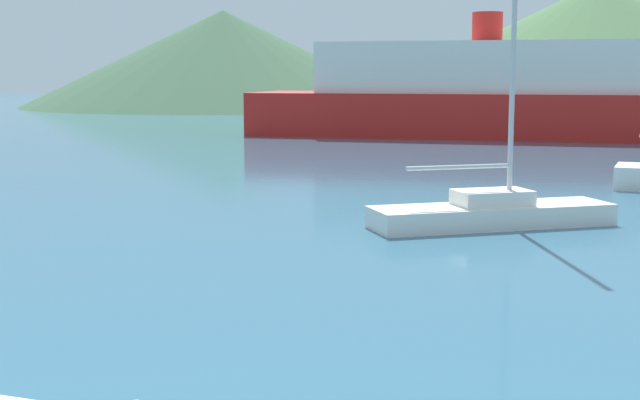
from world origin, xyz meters
name	(u,v)px	position (x,y,z in m)	size (l,w,h in m)	color
sailboat_inner	(492,208)	(1.79, 19.23, 0.42)	(5.41, 4.58, 9.02)	white
ferry_distant	(486,95)	(-3.70, 48.32, 2.27)	(26.41, 9.21, 6.76)	red
hill_west	(223,58)	(-37.80, 83.93, 4.98)	(41.73, 41.73, 9.95)	#38563D
hill_central	(595,47)	(-0.57, 86.91, 5.87)	(48.73, 48.73, 11.73)	#476B42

